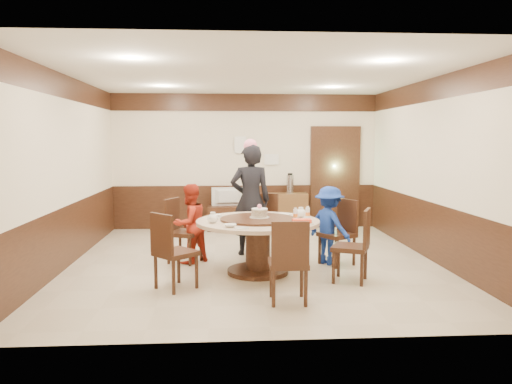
{
  "coord_description": "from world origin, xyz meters",
  "views": [
    {
      "loc": [
        -0.45,
        -7.45,
        1.86
      ],
      "look_at": [
        0.02,
        -0.24,
        1.1
      ],
      "focal_mm": 35.0,
      "sensor_mm": 36.0,
      "label": 1
    }
  ],
  "objects": [
    {
      "name": "bottle_1",
      "position": [
        0.72,
        -0.58,
        0.83
      ],
      "size": [
        0.06,
        0.06,
        0.16
      ],
      "primitive_type": "cylinder",
      "color": "white",
      "rests_on": "banquet_table"
    },
    {
      "name": "notice_left",
      "position": [
        -0.1,
        2.96,
        1.75
      ],
      "size": [
        0.25,
        0.0,
        0.35
      ],
      "primitive_type": "cube",
      "color": "white",
      "rests_on": "room"
    },
    {
      "name": "banquet_table",
      "position": [
        0.02,
        -0.64,
        0.53
      ],
      "size": [
        1.71,
        1.71,
        0.78
      ],
      "color": "#341B10",
      "rests_on": "ground"
    },
    {
      "name": "chair_0",
      "position": [
        1.24,
        -0.22,
        0.3
      ],
      "size": [
        0.6,
        0.6,
        0.97
      ],
      "rotation": [
        0.0,
        0.0,
        2.09
      ],
      "color": "#341B10",
      "rests_on": "ground"
    },
    {
      "name": "notice_right",
      "position": [
        0.55,
        2.96,
        1.45
      ],
      "size": [
        0.3,
        0.0,
        0.22
      ],
      "primitive_type": "cube",
      "color": "white",
      "rests_on": "room"
    },
    {
      "name": "television",
      "position": [
        -0.37,
        2.75,
        0.69
      ],
      "size": [
        0.67,
        0.16,
        0.38
      ],
      "primitive_type": "imported",
      "rotation": [
        0.0,
        0.0,
        3.26
      ],
      "color": "gray",
      "rests_on": "tv_stand"
    },
    {
      "name": "teapot_left",
      "position": [
        -0.6,
        -0.83,
        0.81
      ],
      "size": [
        0.17,
        0.15,
        0.13
      ],
      "primitive_type": "ellipsoid",
      "color": "white",
      "rests_on": "banquet_table"
    },
    {
      "name": "birthday_cake",
      "position": [
        0.04,
        -0.61,
        0.84
      ],
      "size": [
        0.27,
        0.27,
        0.19
      ],
      "color": "white",
      "rests_on": "banquet_table"
    },
    {
      "name": "saucer_far",
      "position": [
        0.47,
        -0.14,
        0.76
      ],
      "size": [
        0.18,
        0.18,
        0.01
      ],
      "primitive_type": "cylinder",
      "color": "white",
      "rests_on": "banquet_table"
    },
    {
      "name": "room",
      "position": [
        0.01,
        0.01,
        1.08
      ],
      "size": [
        6.0,
        6.04,
        2.84
      ],
      "color": "beige",
      "rests_on": "ground"
    },
    {
      "name": "person_blue",
      "position": [
        1.12,
        -0.19,
        0.58
      ],
      "size": [
        0.8,
        0.87,
        1.17
      ],
      "primitive_type": "imported",
      "rotation": [
        0.0,
        0.0,
        2.2
      ],
      "color": "#173597",
      "rests_on": "ground"
    },
    {
      "name": "teapot_right",
      "position": [
        0.65,
        -0.42,
        0.81
      ],
      "size": [
        0.17,
        0.15,
        0.13
      ],
      "primitive_type": "ellipsoid",
      "color": "white",
      "rests_on": "banquet_table"
    },
    {
      "name": "chair_5",
      "position": [
        1.22,
        -1.14,
        0.3
      ],
      "size": [
        0.58,
        0.58,
        0.97
      ],
      "rotation": [
        0.0,
        0.0,
        7.45
      ],
      "color": "#341B10",
      "rests_on": "ground"
    },
    {
      "name": "bowl_0",
      "position": [
        -0.55,
        -0.28,
        0.77
      ],
      "size": [
        0.13,
        0.13,
        0.03
      ],
      "primitive_type": "imported",
      "color": "white",
      "rests_on": "banquet_table"
    },
    {
      "name": "chair_3",
      "position": [
        -1.07,
        -1.31,
        0.3
      ],
      "size": [
        0.62,
        0.62,
        0.97
      ],
      "rotation": [
        0.0,
        0.0,
        5.47
      ],
      "color": "#341B10",
      "rests_on": "ground"
    },
    {
      "name": "chair_2",
      "position": [
        -1.07,
        0.06,
        0.3
      ],
      "size": [
        0.59,
        0.58,
        0.97
      ],
      "rotation": [
        0.0,
        0.0,
        4.29
      ],
      "color": "#341B10",
      "rests_on": "ground"
    },
    {
      "name": "saucer_near",
      "position": [
        -0.23,
        -1.29,
        0.76
      ],
      "size": [
        0.18,
        0.18,
        0.01
      ],
      "primitive_type": "cylinder",
      "color": "white",
      "rests_on": "banquet_table"
    },
    {
      "name": "bowl_1",
      "position": [
        0.35,
        -1.2,
        0.77
      ],
      "size": [
        0.14,
        0.14,
        0.04
      ],
      "primitive_type": "imported",
      "color": "white",
      "rests_on": "banquet_table"
    },
    {
      "name": "chair_1",
      "position": [
        0.17,
        0.61,
        0.3
      ],
      "size": [
        0.59,
        0.59,
        0.97
      ],
      "rotation": [
        0.0,
        0.0,
        2.7
      ],
      "color": "#341B10",
      "rests_on": "ground"
    },
    {
      "name": "tv_stand",
      "position": [
        -0.37,
        2.75,
        0.25
      ],
      "size": [
        0.85,
        0.45,
        0.5
      ],
      "primitive_type": "cube",
      "color": "#341B10",
      "rests_on": "ground"
    },
    {
      "name": "bottle_0",
      "position": [
        0.53,
        -0.7,
        0.83
      ],
      "size": [
        0.06,
        0.06,
        0.16
      ],
      "primitive_type": "cylinder",
      "color": "white",
      "rests_on": "banquet_table"
    },
    {
      "name": "chair_4",
      "position": [
        0.28,
        -1.93,
        0.3
      ],
      "size": [
        0.45,
        0.46,
        0.97
      ],
      "rotation": [
        0.0,
        0.0,
        6.26
      ],
      "color": "#341B10",
      "rests_on": "ground"
    },
    {
      "name": "bowl_3",
      "position": [
        0.65,
        -0.8,
        0.77
      ],
      "size": [
        0.13,
        0.13,
        0.04
      ],
      "primitive_type": "imported",
      "color": "white",
      "rests_on": "banquet_table"
    },
    {
      "name": "bowl_2",
      "position": [
        -0.37,
        -1.17,
        0.77
      ],
      "size": [
        0.16,
        0.16,
        0.04
      ],
      "primitive_type": "imported",
      "color": "white",
      "rests_on": "banquet_table"
    },
    {
      "name": "person_standing",
      "position": [
        -0.02,
        0.52,
        0.89
      ],
      "size": [
        0.68,
        0.47,
        1.78
      ],
      "primitive_type": "imported",
      "rotation": [
        0.0,
        0.0,
        3.21
      ],
      "color": "black",
      "rests_on": "ground"
    },
    {
      "name": "thermos",
      "position": [
        0.92,
        2.78,
        0.94
      ],
      "size": [
        0.15,
        0.15,
        0.38
      ],
      "primitive_type": "cylinder",
      "color": "silver",
      "rests_on": "side_cabinet"
    },
    {
      "name": "person_red",
      "position": [
        -0.97,
        0.02,
        0.6
      ],
      "size": [
        0.74,
        0.73,
        1.2
      ],
      "primitive_type": "imported",
      "rotation": [
        0.0,
        0.0,
        3.9
      ],
      "color": "#B72B18",
      "rests_on": "ground"
    },
    {
      "name": "shrimp_platter",
      "position": [
        0.58,
        -0.99,
        0.78
      ],
      "size": [
        0.3,
        0.2,
        0.06
      ],
      "color": "white",
      "rests_on": "banquet_table"
    },
    {
      "name": "side_cabinet",
      "position": [
        0.88,
        2.78,
        0.38
      ],
      "size": [
        0.8,
        0.4,
        0.75
      ],
      "primitive_type": "cube",
      "color": "brown",
      "rests_on": "ground"
    }
  ]
}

